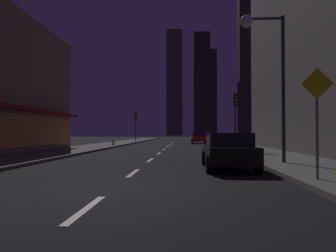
% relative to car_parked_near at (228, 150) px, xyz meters
% --- Properties ---
extents(ground_plane, '(78.00, 136.00, 0.10)m').
position_rel_car_parked_near_xyz_m(ground_plane, '(-3.60, 27.25, -0.79)').
color(ground_plane, black).
extents(sidewalk_right, '(4.00, 76.00, 0.15)m').
position_rel_car_parked_near_xyz_m(sidewalk_right, '(3.40, 27.25, -0.67)').
color(sidewalk_right, '#605E59').
rests_on(sidewalk_right, ground).
extents(sidewalk_left, '(4.00, 76.00, 0.15)m').
position_rel_car_parked_near_xyz_m(sidewalk_left, '(-10.60, 27.25, -0.67)').
color(sidewalk_left, '#605E59').
rests_on(sidewalk_left, ground).
extents(lane_marking_center, '(0.16, 43.80, 0.01)m').
position_rel_car_parked_near_xyz_m(lane_marking_center, '(-3.60, 14.05, -0.73)').
color(lane_marking_center, silver).
rests_on(lane_marking_center, ground).
extents(skyscraper_distant_tall, '(8.16, 8.02, 54.26)m').
position_rel_car_parked_near_xyz_m(skyscraper_distant_tall, '(-7.58, 146.32, 26.39)').
color(skyscraper_distant_tall, brown).
rests_on(skyscraper_distant_tall, ground).
extents(skyscraper_distant_mid, '(6.64, 5.81, 43.01)m').
position_rel_car_parked_near_xyz_m(skyscraper_distant_mid, '(4.87, 115.80, 20.77)').
color(skyscraper_distant_mid, '#2E2B22').
rests_on(skyscraper_distant_mid, ground).
extents(skyscraper_distant_short, '(7.48, 8.83, 43.52)m').
position_rel_car_parked_near_xyz_m(skyscraper_distant_short, '(10.02, 145.58, 21.02)').
color(skyscraper_distant_short, '#2F2C23').
rests_on(skyscraper_distant_short, ground).
extents(skyscraper_distant_slender, '(8.55, 6.93, 79.71)m').
position_rel_car_parked_near_xyz_m(skyscraper_distant_slender, '(25.81, 124.30, 39.11)').
color(skyscraper_distant_slender, '#3D3A2E').
rests_on(skyscraper_distant_slender, ground).
extents(car_parked_near, '(1.98, 4.24, 1.45)m').
position_rel_car_parked_near_xyz_m(car_parked_near, '(0.00, 0.00, 0.00)').
color(car_parked_near, black).
rests_on(car_parked_near, ground).
extents(car_parked_far, '(1.98, 4.24, 1.45)m').
position_rel_car_parked_near_xyz_m(car_parked_far, '(0.00, 29.07, 0.00)').
color(car_parked_far, '#B21919').
rests_on(car_parked_far, ground).
extents(fire_hydrant_far_left, '(0.42, 0.30, 0.65)m').
position_rel_car_parked_near_xyz_m(fire_hydrant_far_left, '(-9.50, 19.89, -0.29)').
color(fire_hydrant_far_left, '#B2B2B2').
rests_on(fire_hydrant_far_left, sidewalk_left).
extents(traffic_light_near_right, '(0.32, 0.48, 4.20)m').
position_rel_car_parked_near_xyz_m(traffic_light_near_right, '(1.90, 10.16, 2.45)').
color(traffic_light_near_right, '#2D2D2D').
rests_on(traffic_light_near_right, sidewalk_right).
extents(traffic_light_far_left, '(0.32, 0.48, 4.20)m').
position_rel_car_parked_near_xyz_m(traffic_light_far_left, '(-9.10, 32.15, 2.45)').
color(traffic_light_far_left, '#2D2D2D').
rests_on(traffic_light_far_left, sidewalk_left).
extents(street_lamp_right, '(1.96, 0.56, 6.58)m').
position_rel_car_parked_near_xyz_m(street_lamp_right, '(1.78, 1.30, 4.33)').
color(street_lamp_right, '#38383D').
rests_on(street_lamp_right, sidewalk_right).
extents(pedestrian_crossing_sign, '(0.91, 0.08, 3.15)m').
position_rel_car_parked_near_xyz_m(pedestrian_crossing_sign, '(2.00, -3.60, 1.28)').
color(pedestrian_crossing_sign, slate).
rests_on(pedestrian_crossing_sign, sidewalk_right).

